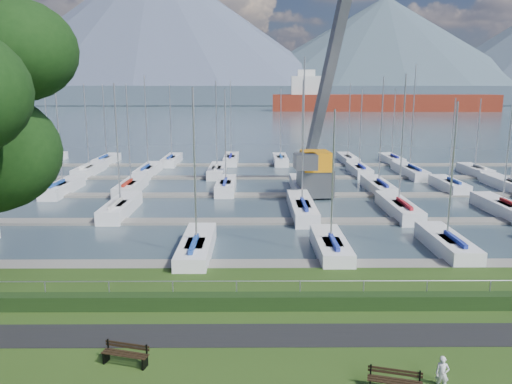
{
  "coord_description": "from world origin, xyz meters",
  "views": [
    {
      "loc": [
        -0.22,
        -22.08,
        10.05
      ],
      "look_at": [
        0.0,
        12.0,
        3.0
      ],
      "focal_mm": 35.0,
      "sensor_mm": 36.0,
      "label": 1
    }
  ],
  "objects_px": {
    "bench_left": "(126,354)",
    "crane": "(319,138)",
    "bench_right": "(395,381)",
    "person": "(443,370)"
  },
  "relations": [
    {
      "from": "bench_right",
      "to": "crane",
      "type": "height_order",
      "value": "crane"
    },
    {
      "from": "bench_right",
      "to": "crane",
      "type": "relative_size",
      "value": 0.08
    },
    {
      "from": "bench_right",
      "to": "crane",
      "type": "xyz_separation_m",
      "value": [
        1.74,
        33.67,
        4.91
      ]
    },
    {
      "from": "person",
      "to": "bench_left",
      "type": "bearing_deg",
      "value": -171.4
    },
    {
      "from": "crane",
      "to": "bench_right",
      "type": "bearing_deg",
      "value": -96.74
    },
    {
      "from": "bench_left",
      "to": "crane",
      "type": "relative_size",
      "value": 0.08
    },
    {
      "from": "bench_right",
      "to": "person",
      "type": "xyz_separation_m",
      "value": [
        1.73,
        0.36,
        0.2
      ]
    },
    {
      "from": "bench_right",
      "to": "person",
      "type": "distance_m",
      "value": 1.78
    },
    {
      "from": "bench_right",
      "to": "person",
      "type": "height_order",
      "value": "person"
    },
    {
      "from": "bench_left",
      "to": "person",
      "type": "bearing_deg",
      "value": 8.05
    }
  ]
}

